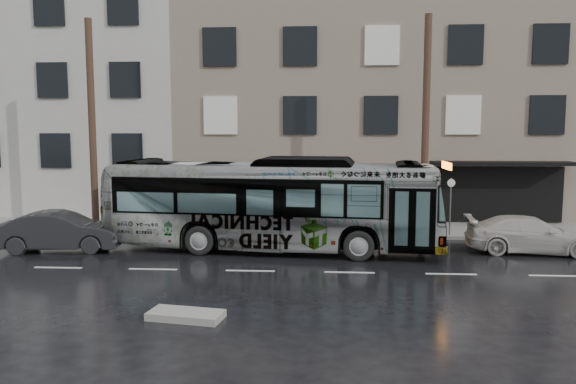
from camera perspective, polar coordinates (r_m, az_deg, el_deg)
name	(u,v)px	position (r m, az deg, el deg)	size (l,w,h in m)	color
ground	(259,254)	(20.76, -2.95, -6.28)	(120.00, 120.00, 0.00)	black
sidewalk	(272,228)	(25.52, -1.68, -3.69)	(90.00, 3.60, 0.15)	gray
building_taupe	(370,112)	(32.93, 8.37, 8.01)	(20.00, 12.00, 11.00)	gray
utility_pole_front	(426,127)	(23.77, 13.80, 6.46)	(0.30, 0.30, 9.00)	#493024
utility_pole_rear	(92,127)	(25.40, -19.27, 6.27)	(0.30, 0.30, 9.00)	#493024
sign_post	(450,207)	(24.21, 16.16, -1.45)	(0.06, 0.06, 2.40)	slate
bus	(272,204)	(21.14, -1.63, -1.22)	(2.95, 12.59, 3.51)	#B2B2B2
white_sedan	(530,235)	(22.67, 23.38, -4.00)	(1.88, 4.63, 1.34)	#B6B3AD
dark_sedan	(61,231)	(22.72, -22.10, -3.73)	(1.57, 4.51, 1.49)	black
slush_pile	(186,315)	(14.11, -10.34, -12.20)	(1.80, 0.80, 0.18)	gray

